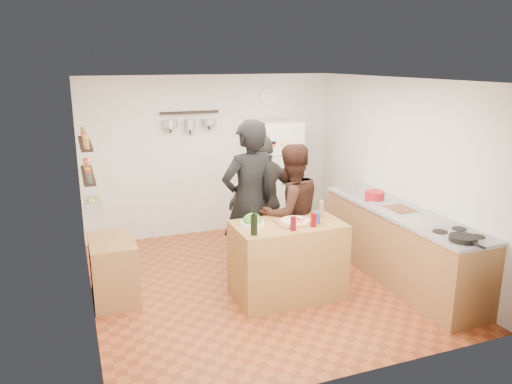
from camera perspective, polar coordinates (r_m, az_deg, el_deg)
name	(u,v)px	position (r m, az deg, el deg)	size (l,w,h in m)	color
room_shell	(248,179)	(6.35, -0.92, 1.50)	(4.20, 4.20, 4.20)	brown
prep_island	(288,260)	(5.88, 3.63, -7.79)	(1.25, 0.72, 0.91)	olive
pizza_board	(295,222)	(5.73, 4.52, -3.46)	(0.42, 0.34, 0.02)	#946035
pizza	(295,221)	(5.73, 4.52, -3.28)	(0.34, 0.34, 0.02)	beige
salad_bowl	(252,224)	(5.60, -0.42, -3.67)	(0.27, 0.27, 0.05)	white
wine_bottle	(254,225)	(5.31, -0.22, -3.78)	(0.07, 0.07, 0.22)	black
wine_glass_near	(293,224)	(5.47, 4.28, -3.63)	(0.06, 0.06, 0.15)	#520713
wine_glass_far	(314,220)	(5.62, 6.61, -3.19)	(0.06, 0.06, 0.15)	#5B0708
pepper_mill	(321,211)	(5.93, 7.49, -2.15)	(0.05, 0.05, 0.17)	#97623F
salt_canister	(317,218)	(5.73, 6.95, -2.96)	(0.08, 0.08, 0.13)	navy
person_left	(249,202)	(6.13, -0.81, -1.18)	(0.75, 0.49, 2.05)	black
person_center	(290,213)	(6.20, 3.94, -2.47)	(0.85, 0.66, 1.75)	black
person_back	(264,200)	(6.73, 0.95, -0.95)	(1.03, 0.43, 1.76)	#2A2825
counter_run	(400,246)	(6.58, 16.15, -5.91)	(0.63, 2.63, 0.90)	#9E7042
stove_top	(458,235)	(5.75, 22.11, -4.61)	(0.60, 0.62, 0.02)	white
skillet	(463,239)	(5.55, 22.59, -4.93)	(0.28, 0.28, 0.05)	black
sink	(365,194)	(7.10, 12.36, -0.19)	(0.50, 0.80, 0.03)	silver
cutting_board	(400,210)	(6.48, 16.15, -1.95)	(0.30, 0.40, 0.02)	#955936
red_bowl	(375,195)	(6.81, 13.40, -0.36)	(0.26, 0.26, 0.11)	#A11219
fridge	(275,177)	(8.00, 2.18, 1.74)	(0.70, 0.68, 1.80)	white
wall_clock	(268,96)	(8.11, 1.34, 10.87)	(0.30, 0.30, 0.03)	silver
spice_shelf_lower	(88,175)	(5.75, -18.66, 1.85)	(0.12, 1.00, 0.03)	black
spice_shelf_upper	(85,143)	(5.69, -18.95, 5.28)	(0.12, 1.00, 0.03)	black
produce_basket	(93,205)	(5.84, -18.08, -1.47)	(0.18, 0.35, 0.14)	silver
side_table	(114,269)	(6.09, -15.96, -8.49)	(0.50, 0.80, 0.73)	olive
pot_rack	(190,112)	(7.66, -7.60, 9.01)	(0.90, 0.04, 0.04)	black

